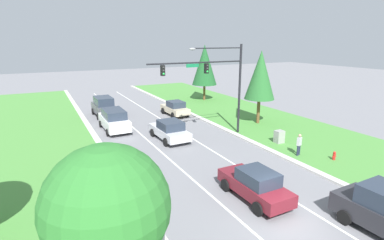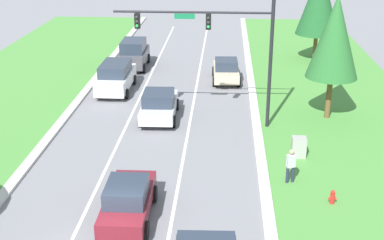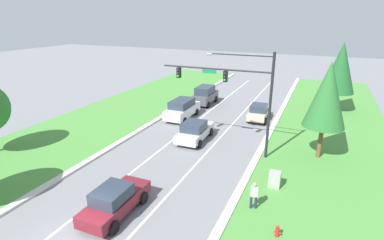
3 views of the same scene
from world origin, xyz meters
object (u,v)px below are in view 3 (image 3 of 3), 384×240
(burgundy_sedan, at_px, (115,201))
(silver_sedan, at_px, (195,131))
(champagne_sedan, at_px, (259,112))
(conifer_near_right_tree, at_px, (341,68))
(pedestrian, at_px, (254,195))
(conifer_far_right_tree, at_px, (327,95))
(graphite_suv, at_px, (205,95))
(fire_hydrant, at_px, (277,232))
(utility_cabinet, at_px, (275,180))
(white_suv, at_px, (182,109))
(traffic_signal_mast, at_px, (237,87))

(burgundy_sedan, height_order, silver_sedan, silver_sedan)
(silver_sedan, height_order, champagne_sedan, silver_sedan)
(conifer_near_right_tree, bearing_deg, champagne_sedan, -139.70)
(pedestrian, height_order, conifer_near_right_tree, conifer_near_right_tree)
(conifer_far_right_tree, bearing_deg, graphite_suv, 142.20)
(graphite_suv, xyz_separation_m, conifer_near_right_tree, (14.41, 2.89, 3.84))
(burgundy_sedan, distance_m, champagne_sedan, 19.19)
(fire_hydrant, bearing_deg, burgundy_sedan, -168.88)
(silver_sedan, xyz_separation_m, conifer_near_right_tree, (11.11, 13.75, 4.10))
(champagne_sedan, xyz_separation_m, conifer_near_right_tree, (7.20, 6.11, 4.12))
(utility_cabinet, bearing_deg, burgundy_sedan, -140.31)
(utility_cabinet, distance_m, pedestrian, 2.87)
(champagne_sedan, distance_m, pedestrian, 15.68)
(silver_sedan, distance_m, champagne_sedan, 8.58)
(fire_hydrant, bearing_deg, pedestrian, 131.35)
(champagne_sedan, height_order, conifer_near_right_tree, conifer_near_right_tree)
(champagne_sedan, distance_m, white_suv, 7.93)
(champagne_sedan, distance_m, conifer_far_right_tree, 10.13)
(burgundy_sedan, distance_m, fire_hydrant, 8.48)
(conifer_near_right_tree, xyz_separation_m, conifer_far_right_tree, (-1.18, -13.16, -0.04))
(graphite_suv, xyz_separation_m, pedestrian, (10.17, -18.61, -0.18))
(traffic_signal_mast, xyz_separation_m, utility_cabinet, (3.75, -3.93, -4.75))
(white_suv, bearing_deg, silver_sedan, -54.59)
(burgundy_sedan, distance_m, pedestrian, 7.55)
(champagne_sedan, xyz_separation_m, white_suv, (-7.45, -2.71, 0.20))
(traffic_signal_mast, relative_size, pedestrian, 5.08)
(conifer_near_right_tree, bearing_deg, pedestrian, -101.17)
(graphite_suv, distance_m, pedestrian, 21.21)
(graphite_suv, relative_size, fire_hydrant, 6.66)
(burgundy_sedan, height_order, white_suv, white_suv)
(graphite_suv, relative_size, utility_cabinet, 4.24)
(white_suv, height_order, conifer_far_right_tree, conifer_far_right_tree)
(silver_sedan, height_order, utility_cabinet, silver_sedan)
(white_suv, bearing_deg, conifer_near_right_tree, 30.79)
(conifer_near_right_tree, bearing_deg, white_suv, -148.97)
(fire_hydrant, bearing_deg, white_suv, 129.61)
(silver_sedan, relative_size, pedestrian, 2.78)
(graphite_suv, distance_m, fire_hydrant, 23.55)
(graphite_suv, bearing_deg, burgundy_sedan, -82.17)
(white_suv, relative_size, conifer_near_right_tree, 0.66)
(graphite_suv, distance_m, conifer_near_right_tree, 15.19)
(traffic_signal_mast, distance_m, pedestrian, 8.55)
(graphite_suv, height_order, conifer_near_right_tree, conifer_near_right_tree)
(pedestrian, bearing_deg, champagne_sedan, -98.94)
(utility_cabinet, xyz_separation_m, fire_hydrant, (0.86, -4.54, -0.21))
(utility_cabinet, height_order, pedestrian, pedestrian)
(white_suv, height_order, utility_cabinet, white_suv)
(graphite_suv, relative_size, conifer_far_right_tree, 0.64)
(traffic_signal_mast, height_order, utility_cabinet, traffic_signal_mast)
(utility_cabinet, xyz_separation_m, conifer_far_right_tree, (2.36, 5.59, 4.36))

